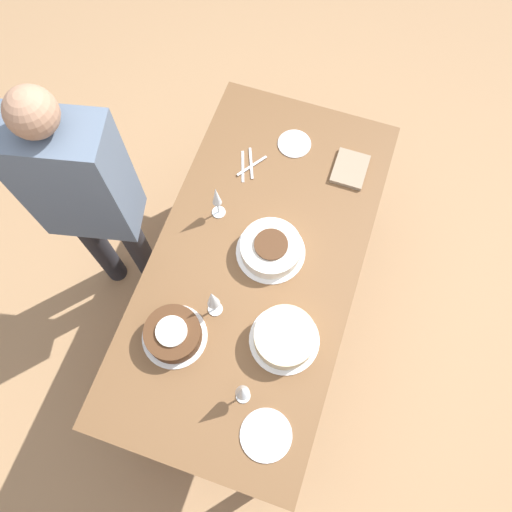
# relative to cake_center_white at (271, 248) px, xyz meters

# --- Properties ---
(ground_plane) EXTENTS (12.00, 12.00, 0.00)m
(ground_plane) POSITION_rel_cake_center_white_xyz_m (0.06, -0.05, -0.81)
(ground_plane) COLOR #A87F56
(dining_table) EXTENTS (1.76, 0.88, 0.77)m
(dining_table) POSITION_rel_cake_center_white_xyz_m (0.06, -0.05, -0.14)
(dining_table) COLOR brown
(dining_table) RESTS_ON ground_plane
(cake_center_white) EXTENTS (0.30, 0.30, 0.09)m
(cake_center_white) POSITION_rel_cake_center_white_xyz_m (0.00, 0.00, 0.00)
(cake_center_white) COLOR white
(cake_center_white) RESTS_ON dining_table
(cake_front_chocolate) EXTENTS (0.27, 0.27, 0.10)m
(cake_front_chocolate) POSITION_rel_cake_center_white_xyz_m (0.48, -0.25, 0.00)
(cake_front_chocolate) COLOR white
(cake_front_chocolate) RESTS_ON dining_table
(cake_back_decorated) EXTENTS (0.29, 0.29, 0.09)m
(cake_back_decorated) POSITION_rel_cake_center_white_xyz_m (0.35, 0.17, 0.01)
(cake_back_decorated) COLOR white
(cake_back_decorated) RESTS_ON dining_table
(wine_glass_near) EXTENTS (0.06, 0.06, 0.21)m
(wine_glass_near) POSITION_rel_cake_center_white_xyz_m (0.61, 0.09, 0.11)
(wine_glass_near) COLOR silver
(wine_glass_near) RESTS_ON dining_table
(wine_glass_far) EXTENTS (0.06, 0.06, 0.22)m
(wine_glass_far) POSITION_rel_cake_center_white_xyz_m (0.32, -0.14, 0.10)
(wine_glass_far) COLOR silver
(wine_glass_far) RESTS_ON dining_table
(wine_glass_extra) EXTENTS (0.06, 0.06, 0.21)m
(wine_glass_extra) POSITION_rel_cake_center_white_xyz_m (-0.11, -0.28, 0.10)
(wine_glass_extra) COLOR silver
(wine_glass_extra) RESTS_ON dining_table
(dessert_plate_left) EXTENTS (0.16, 0.16, 0.01)m
(dessert_plate_left) POSITION_rel_cake_center_white_xyz_m (-0.57, -0.07, -0.04)
(dessert_plate_left) COLOR silver
(dessert_plate_left) RESTS_ON dining_table
(dessert_plate_right) EXTENTS (0.20, 0.20, 0.01)m
(dessert_plate_right) POSITION_rel_cake_center_white_xyz_m (0.72, 0.22, -0.04)
(dessert_plate_right) COLOR silver
(dessert_plate_right) RESTS_ON dining_table
(fork_pile) EXTENTS (0.19, 0.13, 0.01)m
(fork_pile) POSITION_rel_cake_center_white_xyz_m (-0.38, -0.23, -0.03)
(fork_pile) COLOR silver
(fork_pile) RESTS_ON dining_table
(napkin_stack) EXTENTS (0.19, 0.15, 0.02)m
(napkin_stack) POSITION_rel_cake_center_white_xyz_m (-0.51, 0.22, -0.03)
(napkin_stack) COLOR gray
(napkin_stack) RESTS_ON dining_table
(person_cutting) EXTENTS (0.30, 0.44, 1.57)m
(person_cutting) POSITION_rel_cake_center_white_xyz_m (0.08, -0.79, 0.14)
(person_cutting) COLOR #232328
(person_cutting) RESTS_ON ground_plane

